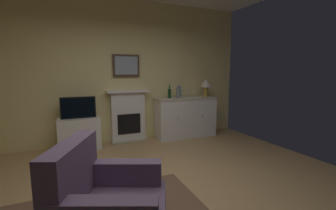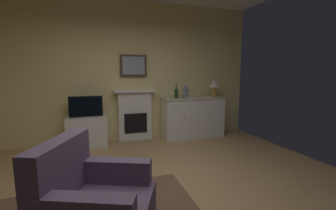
% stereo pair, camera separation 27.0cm
% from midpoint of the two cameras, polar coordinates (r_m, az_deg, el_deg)
% --- Properties ---
extents(ground_plane, '(5.71, 5.11, 0.10)m').
position_cam_midpoint_polar(ground_plane, '(2.85, -4.32, -23.59)').
color(ground_plane, tan).
rests_on(ground_plane, ground).
extents(wall_rear, '(5.71, 0.06, 2.94)m').
position_cam_midpoint_polar(wall_rear, '(4.89, -14.17, 8.13)').
color(wall_rear, '#EAD68C').
rests_on(wall_rear, ground_plane).
extents(fireplace_unit, '(0.87, 0.30, 1.10)m').
position_cam_midpoint_polar(fireplace_unit, '(4.88, -11.65, -2.69)').
color(fireplace_unit, white).
rests_on(fireplace_unit, ground_plane).
extents(framed_picture, '(0.55, 0.04, 0.45)m').
position_cam_midpoint_polar(framed_picture, '(4.84, -12.12, 9.75)').
color(framed_picture, '#473323').
extents(sideboard_cabinet, '(1.40, 0.49, 0.90)m').
position_cam_midpoint_polar(sideboard_cabinet, '(5.13, 3.00, -3.07)').
color(sideboard_cabinet, white).
rests_on(sideboard_cabinet, ground_plane).
extents(table_lamp, '(0.26, 0.26, 0.40)m').
position_cam_midpoint_polar(table_lamp, '(5.29, 8.16, 5.16)').
color(table_lamp, '#B79338').
rests_on(table_lamp, sideboard_cabinet).
extents(wine_bottle, '(0.08, 0.08, 0.29)m').
position_cam_midpoint_polar(wine_bottle, '(4.87, -1.21, 2.97)').
color(wine_bottle, '#193F1E').
rests_on(wine_bottle, sideboard_cabinet).
extents(wine_glass_left, '(0.07, 0.07, 0.16)m').
position_cam_midpoint_polar(wine_glass_left, '(5.03, 2.30, 3.29)').
color(wine_glass_left, silver).
rests_on(wine_glass_left, sideboard_cabinet).
extents(wine_glass_center, '(0.07, 0.07, 0.16)m').
position_cam_midpoint_polar(wine_glass_center, '(5.04, 3.68, 3.28)').
color(wine_glass_center, silver).
rests_on(wine_glass_center, sideboard_cabinet).
extents(wine_glass_right, '(0.07, 0.07, 0.16)m').
position_cam_midpoint_polar(wine_glass_right, '(5.07, 4.89, 3.30)').
color(wine_glass_right, silver).
rests_on(wine_glass_right, sideboard_cabinet).
extents(vase_decorative, '(0.11, 0.11, 0.28)m').
position_cam_midpoint_polar(vase_decorative, '(4.92, 1.15, 3.39)').
color(vase_decorative, slate).
rests_on(vase_decorative, sideboard_cabinet).
extents(tv_cabinet, '(0.75, 0.42, 0.61)m').
position_cam_midpoint_polar(tv_cabinet, '(4.68, -23.02, -6.69)').
color(tv_cabinet, white).
rests_on(tv_cabinet, ground_plane).
extents(tv_set, '(0.62, 0.07, 0.40)m').
position_cam_midpoint_polar(tv_set, '(4.56, -23.37, -0.61)').
color(tv_set, black).
rests_on(tv_set, tv_cabinet).
extents(armchair, '(1.04, 1.01, 0.92)m').
position_cam_midpoint_polar(armchair, '(2.07, -19.19, -23.42)').
color(armchair, '#604C66').
rests_on(armchair, ground_plane).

